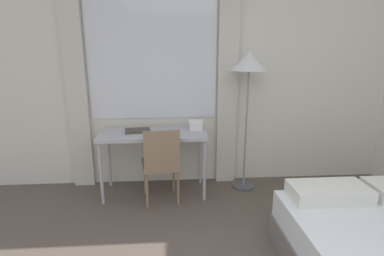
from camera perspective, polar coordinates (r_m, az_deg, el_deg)
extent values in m
cube|color=silver|center=(3.71, 1.75, 9.78)|extent=(5.72, 0.05, 2.70)
cube|color=white|center=(3.65, -7.57, 13.51)|extent=(1.52, 0.01, 1.50)
cube|color=beige|center=(3.79, -21.30, 8.13)|extent=(0.24, 0.06, 2.60)
cube|color=beige|center=(3.69, 6.84, 8.87)|extent=(0.24, 0.06, 2.60)
cube|color=#B2B2B7|center=(3.46, -7.38, -1.14)|extent=(1.22, 0.54, 0.04)
cylinder|color=#B2B2B7|center=(3.46, -16.95, -8.34)|extent=(0.04, 0.04, 0.71)
cylinder|color=#B2B2B7|center=(3.39, 2.40, -8.16)|extent=(0.04, 0.04, 0.71)
cylinder|color=#B2B2B7|center=(3.87, -15.50, -5.69)|extent=(0.04, 0.04, 0.71)
cylinder|color=#B2B2B7|center=(3.81, 1.63, -5.47)|extent=(0.04, 0.04, 0.71)
cube|color=#8C7259|center=(3.39, -6.01, -6.96)|extent=(0.45, 0.45, 0.05)
cube|color=#8C7259|center=(3.14, -5.76, -4.21)|extent=(0.38, 0.09, 0.42)
cylinder|color=#8C7259|center=(3.32, -8.55, -11.81)|extent=(0.03, 0.03, 0.40)
cylinder|color=#8C7259|center=(3.35, -2.63, -11.37)|extent=(0.03, 0.03, 0.40)
cylinder|color=#8C7259|center=(3.63, -8.92, -9.42)|extent=(0.03, 0.03, 0.40)
cylinder|color=#8C7259|center=(3.66, -3.53, -9.05)|extent=(0.03, 0.03, 0.40)
cube|color=silver|center=(2.78, 24.58, -11.05)|extent=(0.63, 0.32, 0.12)
cylinder|color=#4C4C51|center=(3.87, 9.73, -10.80)|extent=(0.27, 0.27, 0.03)
cylinder|color=gray|center=(3.62, 10.23, -0.47)|extent=(0.02, 0.02, 1.41)
cone|color=silver|center=(3.50, 10.85, 12.42)|extent=(0.42, 0.42, 0.21)
cube|color=white|center=(3.54, 0.72, 0.47)|extent=(0.15, 0.13, 0.09)
cube|color=white|center=(3.53, 0.73, 1.40)|extent=(0.17, 0.05, 0.02)
cube|color=#4C4238|center=(3.51, -10.31, -0.47)|extent=(0.31, 0.24, 0.02)
cube|color=white|center=(3.51, -10.32, -0.40)|extent=(0.29, 0.22, 0.01)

